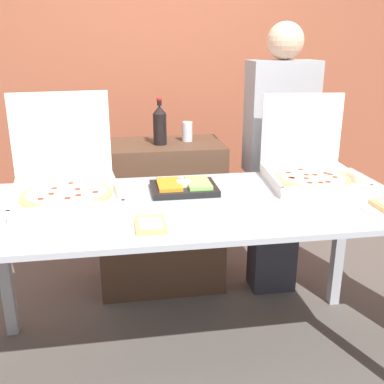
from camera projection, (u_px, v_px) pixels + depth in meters
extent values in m
plane|color=#514C47|center=(192.00, 359.00, 2.34)|extent=(16.00, 16.00, 0.00)
cube|color=#9E5138|center=(157.00, 65.00, 3.49)|extent=(10.00, 0.06, 2.80)
cube|color=#A8AAB2|center=(192.00, 205.00, 2.07)|extent=(2.03, 0.88, 0.02)
cube|color=#A8AAB2|center=(4.00, 266.00, 2.42)|extent=(0.06, 0.06, 0.85)
cube|color=#A8AAB2|center=(339.00, 241.00, 2.72)|extent=(0.06, 0.06, 0.85)
cube|color=white|center=(312.00, 183.00, 2.32)|extent=(0.48, 0.48, 0.02)
cube|color=white|center=(327.00, 190.00, 2.11)|extent=(0.44, 0.05, 0.04)
cube|color=white|center=(272.00, 178.00, 2.29)|extent=(0.05, 0.44, 0.04)
cube|color=white|center=(352.00, 176.00, 2.32)|extent=(0.05, 0.44, 0.04)
cube|color=white|center=(301.00, 132.00, 2.46)|extent=(0.44, 0.05, 0.42)
cylinder|color=tan|center=(312.00, 179.00, 2.31)|extent=(0.39, 0.39, 0.02)
cylinder|color=beige|center=(312.00, 177.00, 2.31)|extent=(0.33, 0.33, 0.00)
cylinder|color=maroon|center=(330.00, 174.00, 2.35)|extent=(0.03, 0.03, 0.00)
cylinder|color=maroon|center=(326.00, 173.00, 2.37)|extent=(0.03, 0.03, 0.00)
cylinder|color=maroon|center=(315.00, 175.00, 2.34)|extent=(0.03, 0.03, 0.00)
cylinder|color=maroon|center=(301.00, 169.00, 2.44)|extent=(0.03, 0.03, 0.00)
cylinder|color=maroon|center=(306.00, 175.00, 2.34)|extent=(0.03, 0.03, 0.00)
cylinder|color=maroon|center=(288.00, 172.00, 2.38)|extent=(0.03, 0.03, 0.00)
cylinder|color=maroon|center=(291.00, 177.00, 2.29)|extent=(0.03, 0.03, 0.00)
cylinder|color=maroon|center=(293.00, 178.00, 2.28)|extent=(0.03, 0.03, 0.00)
cylinder|color=maroon|center=(306.00, 178.00, 2.28)|extent=(0.03, 0.03, 0.00)
cylinder|color=maroon|center=(310.00, 183.00, 2.21)|extent=(0.03, 0.03, 0.00)
cylinder|color=maroon|center=(321.00, 182.00, 2.21)|extent=(0.03, 0.03, 0.00)
cylinder|color=maroon|center=(328.00, 182.00, 2.22)|extent=(0.03, 0.03, 0.00)
cylinder|color=maroon|center=(335.00, 177.00, 2.30)|extent=(0.03, 0.03, 0.00)
cube|color=white|center=(67.00, 199.00, 2.08)|extent=(0.53, 0.53, 0.02)
cube|color=white|center=(68.00, 209.00, 1.86)|extent=(0.48, 0.07, 0.04)
cube|color=white|center=(13.00, 197.00, 2.01)|extent=(0.07, 0.48, 0.04)
cube|color=white|center=(116.00, 188.00, 2.13)|extent=(0.07, 0.48, 0.04)
cube|color=white|center=(62.00, 138.00, 2.23)|extent=(0.48, 0.07, 0.45)
cylinder|color=tan|center=(67.00, 195.00, 2.08)|extent=(0.42, 0.42, 0.02)
cylinder|color=beige|center=(66.00, 192.00, 2.07)|extent=(0.36, 0.36, 0.00)
cylinder|color=maroon|center=(95.00, 192.00, 2.07)|extent=(0.03, 0.03, 0.00)
cylinder|color=maroon|center=(78.00, 189.00, 2.11)|extent=(0.03, 0.03, 0.00)
cylinder|color=maroon|center=(71.00, 183.00, 2.20)|extent=(0.03, 0.03, 0.00)
cylinder|color=maroon|center=(54.00, 188.00, 2.12)|extent=(0.03, 0.03, 0.00)
cylinder|color=maroon|center=(51.00, 194.00, 2.05)|extent=(0.03, 0.03, 0.00)
cylinder|color=maroon|center=(41.00, 199.00, 1.98)|extent=(0.03, 0.03, 0.00)
cylinder|color=maroon|center=(67.00, 198.00, 1.99)|extent=(0.03, 0.03, 0.00)
cylinder|color=maroon|center=(78.00, 195.00, 2.03)|extent=(0.03, 0.03, 0.00)
cylinder|color=white|center=(151.00, 228.00, 1.77)|extent=(0.26, 0.26, 0.01)
cube|color=tan|center=(150.00, 225.00, 1.77)|extent=(0.12, 0.17, 0.02)
cube|color=beige|center=(151.00, 223.00, 1.75)|extent=(0.09, 0.12, 0.01)
cube|color=black|center=(184.00, 188.00, 2.21)|extent=(0.32, 0.25, 0.03)
cube|color=orange|center=(169.00, 185.00, 2.19)|extent=(0.11, 0.20, 0.02)
cube|color=#8CC65B|center=(198.00, 183.00, 2.22)|extent=(0.11, 0.20, 0.02)
cylinder|color=white|center=(184.00, 183.00, 2.20)|extent=(0.07, 0.07, 0.02)
cube|color=#4C3323|center=(161.00, 216.00, 2.94)|extent=(0.79, 0.46, 0.97)
cylinder|color=black|center=(160.00, 129.00, 2.73)|extent=(0.08, 0.08, 0.19)
cone|color=black|center=(159.00, 110.00, 2.69)|extent=(0.08, 0.08, 0.05)
cylinder|color=black|center=(159.00, 103.00, 2.68)|extent=(0.03, 0.03, 0.03)
cylinder|color=red|center=(159.00, 99.00, 2.67)|extent=(0.03, 0.03, 0.01)
cylinder|color=silver|center=(187.00, 132.00, 2.83)|extent=(0.07, 0.07, 0.12)
cylinder|color=silver|center=(187.00, 122.00, 2.81)|extent=(0.06, 0.06, 0.00)
cube|color=#2D2D38|center=(273.00, 231.00, 2.91)|extent=(0.28, 0.20, 0.81)
cube|color=#99999E|center=(280.00, 118.00, 2.68)|extent=(0.40, 0.22, 0.66)
sphere|color=#D8AD8C|center=(285.00, 41.00, 2.54)|extent=(0.21, 0.21, 0.21)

